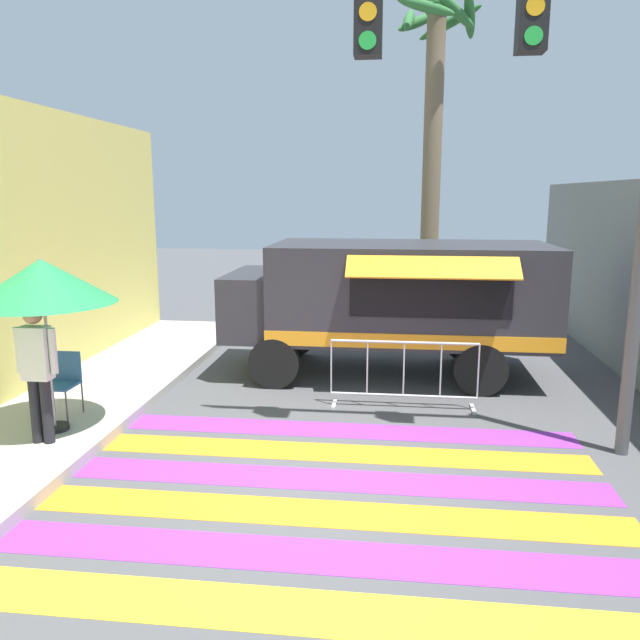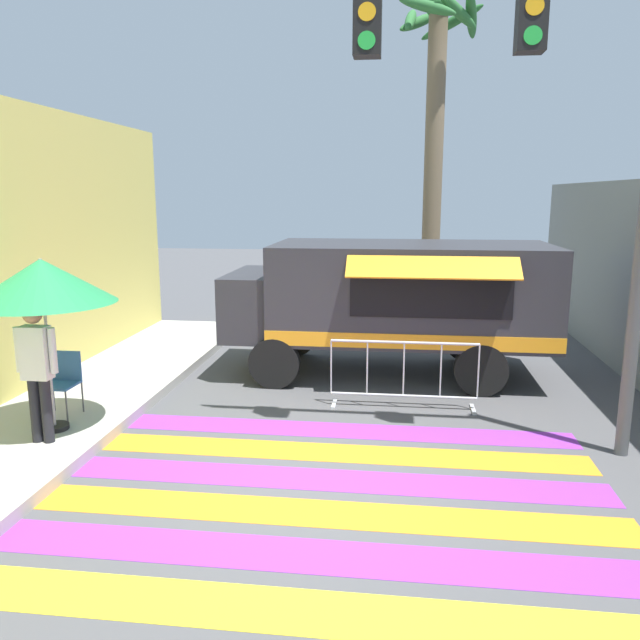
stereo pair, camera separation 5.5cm
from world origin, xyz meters
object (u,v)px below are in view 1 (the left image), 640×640
at_px(patio_umbrella, 42,282).
at_px(barricade_front, 404,375).
at_px(traffic_signal_pole, 534,86).
at_px(folding_chair, 62,378).
at_px(palm_tree, 434,123).
at_px(vendor_person, 37,365).
at_px(food_truck, 385,295).

distance_m(patio_umbrella, barricade_front, 5.15).
distance_m(traffic_signal_pole, barricade_front, 4.32).
xyz_separation_m(folding_chair, palm_tree, (5.37, 7.63, 4.13)).
bearing_deg(palm_tree, folding_chair, -125.14).
bearing_deg(vendor_person, palm_tree, 60.22).
relative_size(food_truck, patio_umbrella, 2.50).
bearing_deg(traffic_signal_pole, folding_chair, 178.81).
bearing_deg(palm_tree, patio_umbrella, -122.42).
xyz_separation_m(food_truck, folding_chair, (-4.39, -3.13, -0.76)).
xyz_separation_m(food_truck, palm_tree, (0.98, 4.50, 3.38)).
bearing_deg(food_truck, patio_umbrella, -138.87).
distance_m(folding_chair, barricade_front, 4.88).
height_order(patio_umbrella, palm_tree, palm_tree).
bearing_deg(traffic_signal_pole, palm_tree, 95.01).
bearing_deg(barricade_front, patio_umbrella, -157.78).
relative_size(folding_chair, barricade_front, 0.40).
bearing_deg(patio_umbrella, barricade_front, 22.22).
distance_m(traffic_signal_pole, palm_tree, 7.80).
xyz_separation_m(traffic_signal_pole, barricade_front, (-1.35, 1.42, -3.86)).
height_order(traffic_signal_pole, vendor_person, traffic_signal_pole).
bearing_deg(traffic_signal_pole, food_truck, 117.12).
bearing_deg(barricade_front, folding_chair, -164.58).
bearing_deg(patio_umbrella, palm_tree, 57.58).
bearing_deg(traffic_signal_pole, barricade_front, 133.41).
bearing_deg(patio_umbrella, food_truck, 41.13).
xyz_separation_m(patio_umbrella, palm_tree, (5.20, 8.18, 2.72)).
height_order(vendor_person, palm_tree, palm_tree).
distance_m(traffic_signal_pole, patio_umbrella, 6.32).
height_order(food_truck, vendor_person, food_truck).
xyz_separation_m(food_truck, vendor_person, (-4.13, -4.09, -0.30)).
relative_size(traffic_signal_pole, folding_chair, 6.94).
distance_m(food_truck, barricade_front, 2.07).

